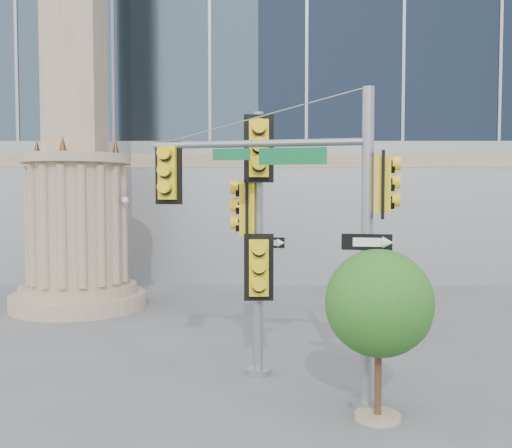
{
  "coord_description": "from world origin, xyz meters",
  "views": [
    {
      "loc": [
        -0.01,
        -9.84,
        3.8
      ],
      "look_at": [
        -0.05,
        2.0,
        3.18
      ],
      "focal_mm": 40.0,
      "sensor_mm": 36.0,
      "label": 1
    }
  ],
  "objects": [
    {
      "name": "street_tree",
      "position": [
        2.05,
        -0.38,
        1.9
      ],
      "size": [
        1.85,
        1.81,
        2.89
      ],
      "color": "gray",
      "rests_on": "ground"
    },
    {
      "name": "main_signal_pole",
      "position": [
        0.9,
        0.33,
        3.51
      ],
      "size": [
        4.33,
        1.3,
        5.66
      ],
      "rotation": [
        0.0,
        0.0,
        -0.21
      ],
      "color": "slate",
      "rests_on": "ground"
    },
    {
      "name": "ground",
      "position": [
        0.0,
        0.0,
        0.0
      ],
      "size": [
        120.0,
        120.0,
        0.0
      ],
      "primitive_type": "plane",
      "color": "#545456",
      "rests_on": "ground"
    },
    {
      "name": "monument",
      "position": [
        -6.0,
        9.0,
        5.52
      ],
      "size": [
        4.4,
        4.4,
        16.6
      ],
      "color": "gray",
      "rests_on": "ground"
    },
    {
      "name": "secondary_signal_pole",
      "position": [
        -0.06,
        1.86,
        3.22
      ],
      "size": [
        0.94,
        0.7,
        5.49
      ],
      "rotation": [
        0.0,
        0.0,
        0.02
      ],
      "color": "slate",
      "rests_on": "ground"
    }
  ]
}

